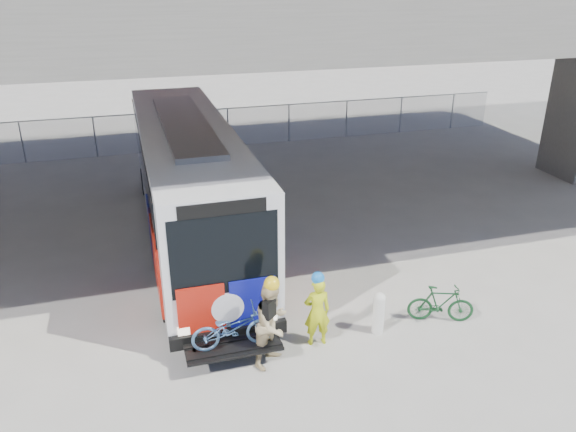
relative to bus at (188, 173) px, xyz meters
name	(u,v)px	position (x,y,z in m)	size (l,w,h in m)	color
ground	(274,263)	(2.00, -2.40, -2.11)	(160.00, 160.00, 0.00)	#9E9991
bus	(188,173)	(0.00, 0.00, 0.00)	(2.67, 12.90, 3.69)	silver
overpass	(238,11)	(2.00, 1.60, 4.44)	(40.00, 16.00, 7.95)	#605E59
chainlink_fence	(206,118)	(2.00, 9.60, -0.68)	(30.00, 0.06, 30.00)	gray
bollard	(379,311)	(3.40, -6.33, -1.56)	(0.27, 0.27, 1.03)	white
cyclist_hivis	(317,310)	(1.92, -6.33, -1.24)	(0.62, 0.43, 1.80)	#CBD916
cyclist_tan	(272,323)	(0.81, -6.67, -1.14)	(1.15, 1.13, 2.05)	tan
bike_parked	(441,304)	(5.00, -6.33, -1.64)	(0.44, 1.55, 0.93)	#14411F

